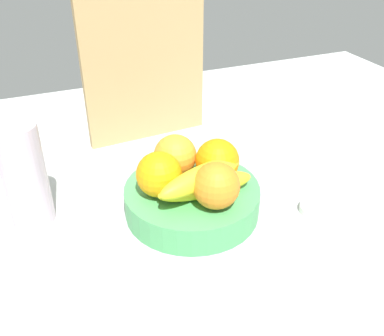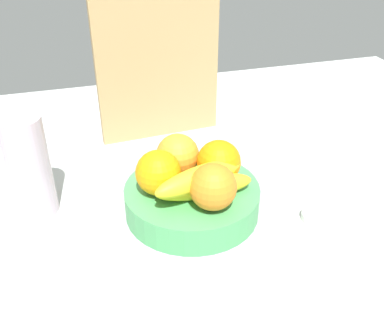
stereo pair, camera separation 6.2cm
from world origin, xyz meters
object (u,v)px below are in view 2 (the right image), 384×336
object	(u,v)px
cutting_board	(158,61)
orange_front_left	(178,155)
fruit_bowl	(192,199)
banana_bunch	(202,182)
thermos_tumbler	(29,167)
orange_back_left	(219,162)
orange_front_right	(158,173)
orange_center	(213,187)
jar_lid	(320,216)

from	to	relation	value
cutting_board	orange_front_left	bearing A→B (deg)	-100.39
fruit_bowl	banana_bunch	size ratio (longest dim) A/B	1.33
fruit_bowl	banana_bunch	world-z (taller)	banana_bunch
orange_front_left	thermos_tumbler	bearing A→B (deg)	172.94
fruit_bowl	orange_back_left	distance (cm)	8.36
orange_front_left	cutting_board	size ratio (longest dim) A/B	0.22
orange_front_left	orange_front_right	xyz separation A→B (cm)	(-4.66, -4.77, 0.00)
orange_center	orange_back_left	size ratio (longest dim) A/B	1.00
orange_center	jar_lid	bearing A→B (deg)	-7.29
orange_back_left	jar_lid	bearing A→B (deg)	-30.94
orange_back_left	jar_lid	xyz separation A→B (cm)	(15.92, -9.55, -8.53)
orange_center	cutting_board	size ratio (longest dim) A/B	0.22
orange_back_left	cutting_board	world-z (taller)	cutting_board
thermos_tumbler	fruit_bowl	bearing A→B (deg)	-17.14
jar_lid	cutting_board	bearing A→B (deg)	115.61
orange_back_left	jar_lid	size ratio (longest dim) A/B	1.21
jar_lid	thermos_tumbler	bearing A→B (deg)	160.35
thermos_tumbler	orange_center	bearing A→B (deg)	-27.18
orange_front_right	jar_lid	xyz separation A→B (cm)	(26.91, -9.15, -8.53)
orange_back_left	banana_bunch	distance (cm)	6.13
orange_front_left	jar_lid	xyz separation A→B (cm)	(22.25, -13.93, -8.53)
orange_center	cutting_board	world-z (taller)	cutting_board
jar_lid	banana_bunch	bearing A→B (deg)	165.19
orange_front_right	banana_bunch	bearing A→B (deg)	-29.90
orange_front_right	orange_back_left	distance (cm)	10.99
cutting_board	fruit_bowl	bearing A→B (deg)	-97.25
cutting_board	thermos_tumbler	bearing A→B (deg)	-144.91
cutting_board	thermos_tumbler	size ratio (longest dim) A/B	1.93
fruit_bowl	orange_center	xyz separation A→B (cm)	(1.63, -6.34, 6.56)
orange_front_right	cutting_board	xyz separation A→B (cm)	(7.52, 31.30, 8.79)
cutting_board	orange_center	bearing A→B (deg)	-94.28
banana_bunch	orange_front_right	bearing A→B (deg)	150.10
orange_front_right	cutting_board	world-z (taller)	cutting_board
banana_bunch	thermos_tumbler	size ratio (longest dim) A/B	0.97
fruit_bowl	orange_front_right	xyz separation A→B (cm)	(-5.86, 0.33, 6.56)
fruit_bowl	jar_lid	size ratio (longest dim) A/B	3.72
orange_center	fruit_bowl	bearing A→B (deg)	104.46
orange_front_right	banana_bunch	size ratio (longest dim) A/B	0.43
jar_lid	orange_front_right	bearing A→B (deg)	161.22
orange_front_right	thermos_tumbler	bearing A→B (deg)	159.24
orange_back_left	thermos_tumbler	distance (cm)	32.84
orange_front_left	orange_center	xyz separation A→B (cm)	(2.83, -11.44, 0.00)
fruit_bowl	cutting_board	bearing A→B (deg)	86.99
orange_front_left	orange_back_left	bearing A→B (deg)	-34.72
orange_center	orange_back_left	xyz separation A→B (cm)	(3.49, 7.06, 0.00)
orange_front_left	jar_lid	distance (cm)	27.60
banana_bunch	jar_lid	distance (cm)	22.42
orange_back_left	jar_lid	distance (cm)	20.43
orange_center	orange_back_left	distance (cm)	7.88
fruit_bowl	orange_front_right	size ratio (longest dim) A/B	3.07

